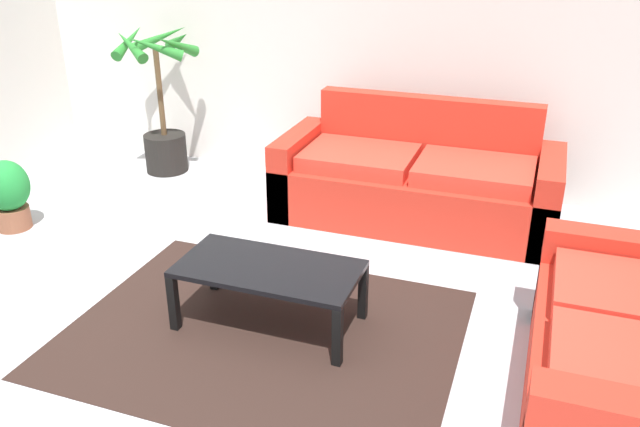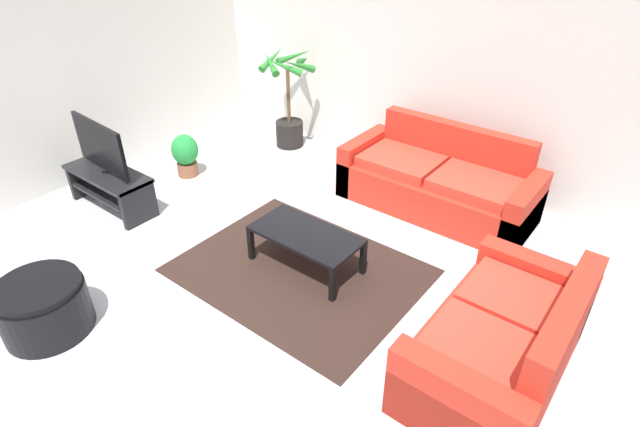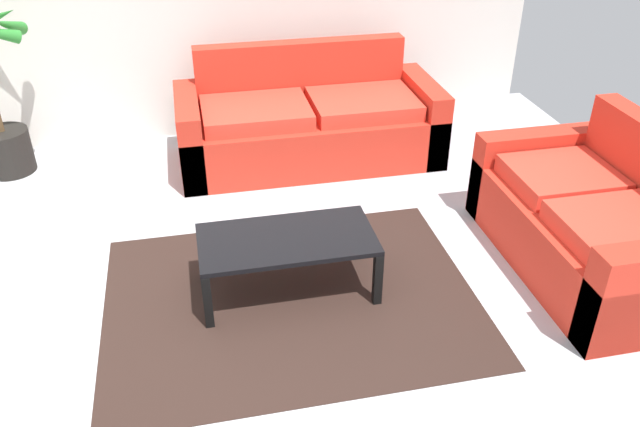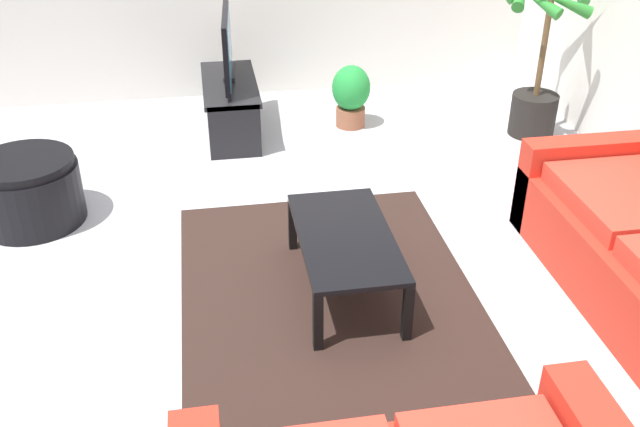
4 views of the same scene
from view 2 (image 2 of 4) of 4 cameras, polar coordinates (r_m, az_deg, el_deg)
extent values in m
plane|color=#B2B2B7|center=(4.79, -8.94, -7.32)|extent=(6.60, 6.60, 0.00)
cube|color=silver|center=(6.34, 10.48, 16.45)|extent=(6.00, 0.06, 2.70)
cube|color=silver|center=(6.52, -29.29, 13.43)|extent=(0.06, 6.00, 2.70)
cube|color=red|center=(5.80, 12.96, 2.38)|extent=(2.13, 0.90, 0.42)
cube|color=red|center=(5.91, 15.12, 7.56)|extent=(1.77, 0.16, 0.48)
cube|color=red|center=(6.16, 4.99, 6.01)|extent=(0.18, 0.90, 0.62)
cube|color=red|center=(5.50, 22.11, 0.07)|extent=(0.18, 0.90, 0.62)
cube|color=red|center=(5.81, 9.18, 5.86)|extent=(0.84, 0.66, 0.12)
cube|color=red|center=(5.50, 17.15, 3.16)|extent=(0.84, 0.66, 0.12)
cube|color=red|center=(4.02, 19.16, -14.50)|extent=(0.90, 1.61, 0.42)
cube|color=red|center=(3.68, 25.81, -11.72)|extent=(0.16, 1.25, 0.48)
cube|color=red|center=(3.48, 14.90, -20.61)|extent=(0.90, 0.18, 0.62)
cube|color=red|center=(4.49, 22.73, -7.95)|extent=(0.90, 0.18, 0.62)
cube|color=red|center=(3.62, 17.33, -14.29)|extent=(0.66, 0.59, 0.12)
cube|color=red|center=(4.08, 20.79, -8.89)|extent=(0.66, 0.59, 0.12)
cube|color=black|center=(6.05, -22.98, 4.19)|extent=(1.10, 0.45, 0.04)
cube|color=black|center=(6.15, -22.54, 2.32)|extent=(1.02, 0.39, 0.03)
cube|color=black|center=(6.56, -24.99, 3.84)|extent=(0.06, 0.41, 0.45)
cube|color=black|center=(5.74, -19.84, 0.98)|extent=(0.06, 0.41, 0.45)
cube|color=black|center=(5.92, -23.66, 7.02)|extent=(0.97, 0.11, 0.54)
cube|color=teal|center=(5.92, -23.47, 7.10)|extent=(0.92, 0.07, 0.49)
cylinder|color=black|center=(6.03, -23.06, 4.53)|extent=(0.10, 0.10, 0.04)
cube|color=black|center=(4.68, -1.64, -2.38)|extent=(1.04, 0.53, 0.03)
cube|color=black|center=(4.92, -7.83, -3.43)|extent=(0.05, 0.05, 0.35)
cube|color=black|center=(4.40, 1.42, -8.07)|extent=(0.05, 0.05, 0.35)
cube|color=black|center=(5.20, -4.14, -1.02)|extent=(0.05, 0.05, 0.35)
cube|color=black|center=(4.71, 4.92, -5.08)|extent=(0.05, 0.05, 0.35)
cube|color=black|center=(4.83, -2.33, -6.45)|extent=(2.20, 1.70, 0.01)
cylinder|color=black|center=(7.24, -3.46, 9.05)|extent=(0.38, 0.38, 0.35)
cylinder|color=brown|center=(7.03, -3.61, 13.33)|extent=(0.05, 0.05, 0.79)
cone|color=#2A822D|center=(6.71, -2.38, 16.41)|extent=(0.19, 0.51, 0.27)
cone|color=#2A822D|center=(6.95, -1.90, 16.98)|extent=(0.42, 0.34, 0.25)
cone|color=#2A822D|center=(7.13, -3.04, 17.36)|extent=(0.51, 0.29, 0.28)
cone|color=#2A822D|center=(7.05, -5.48, 17.07)|extent=(0.15, 0.51, 0.28)
cone|color=#2A822D|center=(6.83, -5.63, 16.58)|extent=(0.45, 0.31, 0.26)
cone|color=#2A822D|center=(6.67, -4.03, 16.28)|extent=(0.45, 0.34, 0.26)
cylinder|color=brown|center=(6.65, -14.75, 4.93)|extent=(0.25, 0.25, 0.17)
ellipsoid|color=#238F39|center=(6.54, -15.07, 6.98)|extent=(0.33, 0.33, 0.39)
cylinder|color=black|center=(4.69, -28.72, -9.53)|extent=(0.69, 0.69, 0.40)
cylinder|color=black|center=(4.56, -29.47, -7.33)|extent=(0.66, 0.66, 0.06)
camera|label=1|loc=(1.40, -39.67, -14.80)|focal=36.51mm
camera|label=3|loc=(3.00, -55.13, 8.20)|focal=36.45mm
camera|label=4|loc=(2.47, 58.80, 5.20)|focal=40.55mm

